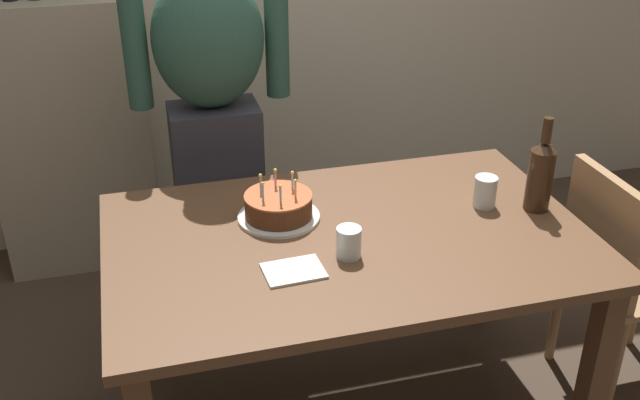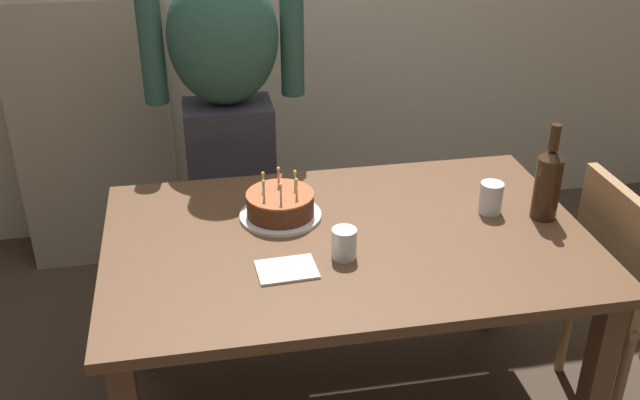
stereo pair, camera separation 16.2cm
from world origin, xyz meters
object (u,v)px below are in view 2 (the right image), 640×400
water_glass_near (491,198)px  dining_chair (631,282)px  water_glass_far (344,243)px  person_man_bearded (228,115)px  wine_bottle (548,182)px  napkin_stack (287,270)px  birthday_cake (280,206)px

water_glass_near → dining_chair: dining_chair is taller
water_glass_far → person_man_bearded: size_ratio=0.06×
wine_bottle → napkin_stack: wine_bottle is taller
birthday_cake → person_man_bearded: 0.62m
water_glass_far → napkin_stack: bearing=-166.8°
wine_bottle → dining_chair: wine_bottle is taller
water_glass_near → dining_chair: size_ratio=0.12×
napkin_stack → dining_chair: bearing=3.0°
water_glass_near → wine_bottle: size_ratio=0.33×
water_glass_near → napkin_stack: water_glass_near is taller
water_glass_near → water_glass_far: size_ratio=1.12×
birthday_cake → water_glass_far: 0.32m
birthday_cake → person_man_bearded: bearing=101.3°
water_glass_far → dining_chair: 1.03m
dining_chair → person_man_bearded: bearing=55.9°
dining_chair → wine_bottle: bearing=71.1°
napkin_stack → person_man_bearded: 0.93m
wine_bottle → dining_chair: size_ratio=0.37×
water_glass_far → wine_bottle: 0.70m
birthday_cake → water_glass_near: (0.68, -0.09, 0.01)m
water_glass_near → person_man_bearded: size_ratio=0.06×
water_glass_far → napkin_stack: water_glass_far is taller
birthday_cake → dining_chair: 1.20m
water_glass_near → dining_chair: 0.56m
napkin_stack → dining_chair: dining_chair is taller
birthday_cake → water_glass_near: birthday_cake is taller
napkin_stack → dining_chair: size_ratio=0.20×
water_glass_far → wine_bottle: bearing=10.2°
water_glass_far → person_man_bearded: person_man_bearded is taller
wine_bottle → water_glass_near: bearing=159.2°
water_glass_near → water_glass_far: 0.56m
birthday_cake → person_man_bearded: person_man_bearded is taller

